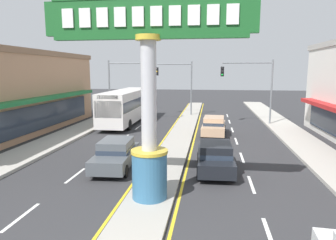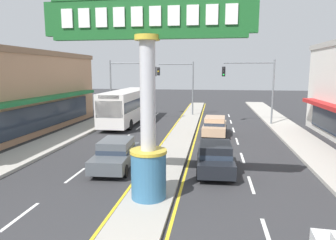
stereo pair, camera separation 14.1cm
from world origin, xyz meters
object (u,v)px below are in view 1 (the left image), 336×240
Objects in this scene: bus_far_right_lane at (126,105)px; sedan_far_left_oncoming at (214,126)px; traffic_light_right_side at (253,81)px; traffic_light_left_side at (126,80)px; traffic_light_median_far at (178,79)px; district_sign at (149,102)px; sedan_near_left_lane at (116,154)px; sedan_mid_left_lane at (215,157)px.

sedan_far_left_oncoming is (8.54, -4.64, -1.08)m from bus_far_right_lane.
bus_far_right_lane is (-12.13, -0.73, -2.38)m from traffic_light_right_side.
sedan_far_left_oncoming is (8.82, -5.59, -3.46)m from traffic_light_left_side.
traffic_light_median_far is at bearing 46.17° from traffic_light_left_side.
traffic_light_median_far is (-1.42, 23.63, 0.21)m from district_sign.
traffic_light_right_side is 7.33m from sedan_far_left_oncoming.
sedan_mid_left_lane is (5.25, 0.16, 0.00)m from sedan_near_left_lane.
traffic_light_right_side is at bearing 58.78° from sedan_near_left_lane.
traffic_light_left_side is 1.42× the size of sedan_far_left_oncoming.
traffic_light_right_side reaches higher than bus_far_right_lane.
district_sign is at bearing -123.19° from sedan_mid_left_lane.
traffic_light_left_side is 1.00× the size of traffic_light_right_side.
traffic_light_left_side reaches higher than sedan_near_left_lane.
bus_far_right_lane is 9.78m from sedan_far_left_oncoming.
traffic_light_left_side is at bearing 178.98° from traffic_light_right_side.
traffic_light_right_side is (6.21, 18.42, 0.26)m from district_sign.
district_sign is at bearing -71.58° from traffic_light_left_side.
traffic_light_left_side is 15.60m from sedan_near_left_lane.
bus_far_right_lane reaches higher than sedan_far_left_oncoming.
district_sign is 1.28× the size of traffic_light_median_far.
district_sign reaches higher than traffic_light_right_side.
bus_far_right_lane is 2.55× the size of sedan_near_left_lane.
sedan_near_left_lane is at bearing -76.59° from bus_far_right_lane.
traffic_light_left_side is at bearing 103.62° from sedan_near_left_lane.
district_sign is 5.76m from sedan_mid_left_lane.
sedan_near_left_lane is at bearing -121.22° from traffic_light_right_side.
sedan_mid_left_lane is at bearing 1.71° from sedan_near_left_lane.
district_sign is 19.65m from traffic_light_left_side.
bus_far_right_lane is 14.26m from sedan_near_left_lane.
traffic_light_left_side and traffic_light_right_side have the same top height.
sedan_mid_left_lane and sedan_far_left_oncoming have the same top height.
district_sign is 18.77m from bus_far_right_lane.
traffic_light_left_side is 0.55× the size of bus_far_right_lane.
district_sign is 13.68m from sedan_far_left_oncoming.
traffic_light_left_side is at bearing 121.11° from sedan_mid_left_lane.
sedan_near_left_lane is (-1.21, -19.77, -3.41)m from traffic_light_median_far.
traffic_light_median_far is at bearing 93.43° from district_sign.
sedan_far_left_oncoming is (5.24, 9.19, 0.00)m from sedan_near_left_lane.
district_sign is 1.28× the size of traffic_light_right_side.
traffic_light_median_far is at bearing 52.85° from bus_far_right_lane.
bus_far_right_lane is 2.57× the size of sedan_mid_left_lane.
traffic_light_right_side is 1.00× the size of traffic_light_median_far.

